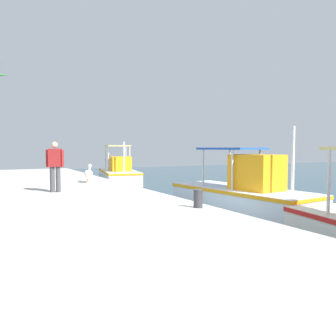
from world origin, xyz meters
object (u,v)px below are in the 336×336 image
(fishing_boat_nearest, at_px, (119,173))
(mooring_bollard_nearest, at_px, (198,198))
(pelican, at_px, (89,174))
(fisherman_standing, at_px, (55,164))
(fishing_boat_second, at_px, (243,192))

(fishing_boat_nearest, height_order, mooring_bollard_nearest, fishing_boat_nearest)
(pelican, relative_size, fisherman_standing, 0.54)
(fishing_boat_second, bearing_deg, fisherman_standing, -110.35)
(fishing_boat_second, distance_m, mooring_bollard_nearest, 4.49)
(fishing_boat_second, bearing_deg, mooring_bollard_nearest, -54.54)
(fishing_boat_second, height_order, fisherman_standing, fishing_boat_second)
(mooring_bollard_nearest, bearing_deg, fisherman_standing, -151.12)
(pelican, xyz_separation_m, mooring_bollard_nearest, (7.72, 0.85, -0.16))
(fisherman_standing, distance_m, mooring_bollard_nearest, 5.72)
(fishing_boat_nearest, distance_m, mooring_bollard_nearest, 14.90)
(fisherman_standing, bearing_deg, pelican, 145.59)
(fishing_boat_second, xyz_separation_m, mooring_bollard_nearest, (2.60, -3.65, 0.35))
(fishing_boat_second, height_order, pelican, fishing_boat_second)
(mooring_bollard_nearest, bearing_deg, fishing_boat_second, 125.46)
(fisherman_standing, bearing_deg, fishing_boat_nearest, 149.38)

